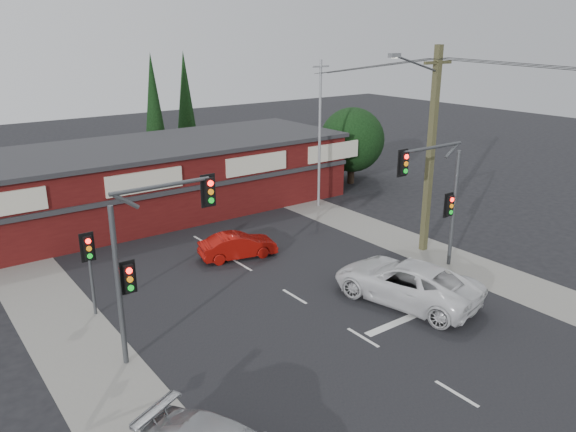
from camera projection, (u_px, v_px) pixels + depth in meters
ground at (335, 321)px, 21.47m from camera, size 120.00×120.00×0.00m
road_strip at (262, 277)px, 25.29m from camera, size 14.00×70.00×0.01m
verge_left at (69, 334)px, 20.50m from camera, size 3.00×70.00×0.02m
verge_right at (394, 238)px, 30.08m from camera, size 3.00×70.00×0.02m
stop_line at (427, 310)px, 22.29m from camera, size 6.50×0.35×0.01m
white_suv at (406, 282)px, 22.87m from camera, size 4.12×6.56×1.69m
red_sedan at (238, 246)px, 27.35m from camera, size 3.96×2.10×1.24m
lane_dashes at (242, 265)px, 26.59m from camera, size 0.12×51.00×0.01m
shop_building at (135, 181)px, 33.23m from camera, size 27.30×8.40×4.22m
tree_cluster at (350, 143)px, 40.65m from camera, size 5.90×5.10×5.50m
conifer_near at (154, 106)px, 40.09m from camera, size 1.80×1.80×9.25m
conifer_far at (186, 100)px, 43.59m from camera, size 1.80×1.80×9.25m
traffic_mast_left at (147, 246)px, 18.15m from camera, size 3.77×0.27×5.97m
traffic_mast_right at (440, 188)px, 24.87m from camera, size 3.96×0.27×5.97m
pedestal_signal at (89, 257)px, 21.25m from camera, size 0.55×0.27×3.38m
utility_pole at (430, 145)px, 26.78m from camera, size 4.38×0.59×10.00m
steel_pole at (320, 132)px, 34.25m from camera, size 1.20×0.16×9.00m
power_lines at (551, 73)px, 21.53m from camera, size 2.01×29.00×1.22m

